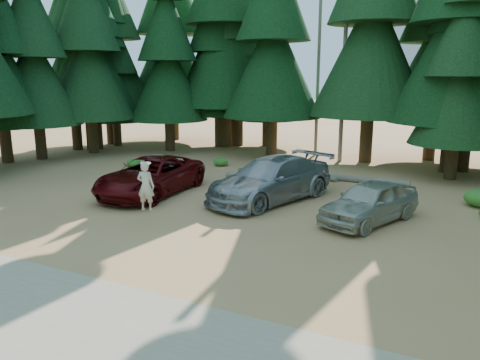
% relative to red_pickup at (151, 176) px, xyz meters
% --- Properties ---
extents(ground, '(160.00, 160.00, 0.00)m').
position_rel_red_pickup_xyz_m(ground, '(4.61, -3.02, -0.81)').
color(ground, '#B6794D').
rests_on(ground, ground).
extents(gravel_strip, '(26.00, 3.50, 0.01)m').
position_rel_red_pickup_xyz_m(gravel_strip, '(4.61, -9.52, -0.80)').
color(gravel_strip, tan).
rests_on(gravel_strip, ground).
extents(forest_belt_north, '(36.00, 7.00, 22.00)m').
position_rel_red_pickup_xyz_m(forest_belt_north, '(4.61, 11.98, -0.81)').
color(forest_belt_north, black).
rests_on(forest_belt_north, ground).
extents(forest_belt_west, '(6.00, 22.00, 22.00)m').
position_rel_red_pickup_xyz_m(forest_belt_west, '(-10.89, 0.98, -0.81)').
color(forest_belt_west, black).
rests_on(forest_belt_west, ground).
extents(snag_front, '(0.24, 0.24, 12.00)m').
position_rel_red_pickup_xyz_m(snag_front, '(5.41, 11.48, 5.19)').
color(snag_front, gray).
rests_on(snag_front, ground).
extents(snag_back, '(0.20, 0.20, 10.00)m').
position_rel_red_pickup_xyz_m(snag_back, '(3.41, 12.98, 4.19)').
color(snag_back, gray).
rests_on(snag_back, ground).
extents(mountain_peak, '(48.00, 50.00, 28.00)m').
position_rel_red_pickup_xyz_m(mountain_peak, '(2.03, 85.21, 11.90)').
color(mountain_peak, '#9C9EA4').
rests_on(mountain_peak, ground).
extents(red_pickup, '(3.00, 5.96, 1.62)m').
position_rel_red_pickup_xyz_m(red_pickup, '(0.00, 0.00, 0.00)').
color(red_pickup, '#510709').
rests_on(red_pickup, ground).
extents(silver_minivan_center, '(4.34, 6.62, 1.78)m').
position_rel_red_pickup_xyz_m(silver_minivan_center, '(5.13, 1.35, 0.08)').
color(silver_minivan_center, '#9A9CA1').
rests_on(silver_minivan_center, ground).
extents(silver_minivan_right, '(3.26, 4.71, 1.49)m').
position_rel_red_pickup_xyz_m(silver_minivan_right, '(9.43, 0.21, -0.07)').
color(silver_minivan_right, '#B8B5A4').
rests_on(silver_minivan_right, ground).
extents(frisbee_player, '(0.71, 0.53, 1.77)m').
position_rel_red_pickup_xyz_m(frisbee_player, '(2.29, -3.29, 0.50)').
color(frisbee_player, beige).
rests_on(frisbee_player, ground).
extents(log_left, '(3.46, 1.46, 0.26)m').
position_rel_red_pickup_xyz_m(log_left, '(3.03, 5.11, -0.68)').
color(log_left, gray).
rests_on(log_left, ground).
extents(log_mid, '(2.90, 1.20, 0.25)m').
position_rel_red_pickup_xyz_m(log_mid, '(5.34, 6.31, -0.69)').
color(log_mid, gray).
rests_on(log_mid, ground).
extents(log_right, '(4.98, 0.32, 0.32)m').
position_rel_red_pickup_xyz_m(log_right, '(7.62, 6.22, -0.65)').
color(log_right, gray).
rests_on(log_right, ground).
extents(shrub_far_left, '(1.06, 1.06, 0.58)m').
position_rel_red_pickup_xyz_m(shrub_far_left, '(-3.24, 5.85, -0.52)').
color(shrub_far_left, '#347222').
rests_on(shrub_far_left, ground).
extents(shrub_left, '(0.86, 0.86, 0.47)m').
position_rel_red_pickup_xyz_m(shrub_left, '(-0.33, 6.98, -0.57)').
color(shrub_left, '#347222').
rests_on(shrub_left, ground).
extents(shrub_center_left, '(1.21, 1.21, 0.66)m').
position_rel_red_pickup_xyz_m(shrub_center_left, '(5.06, 6.35, -0.48)').
color(shrub_center_left, '#347222').
rests_on(shrub_center_left, ground).
extents(shrub_center_right, '(0.74, 0.74, 0.41)m').
position_rel_red_pickup_xyz_m(shrub_center_right, '(8.34, 4.30, -0.61)').
color(shrub_center_right, '#347222').
rests_on(shrub_center_right, ground).
extents(shrub_right, '(0.93, 0.93, 0.51)m').
position_rel_red_pickup_xyz_m(shrub_right, '(9.29, 3.64, -0.55)').
color(shrub_right, '#347222').
rests_on(shrub_right, ground).
extents(shrub_edge_west, '(0.81, 0.81, 0.44)m').
position_rel_red_pickup_xyz_m(shrub_edge_west, '(-4.66, 4.53, -0.59)').
color(shrub_edge_west, '#347222').
rests_on(shrub_edge_west, ground).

